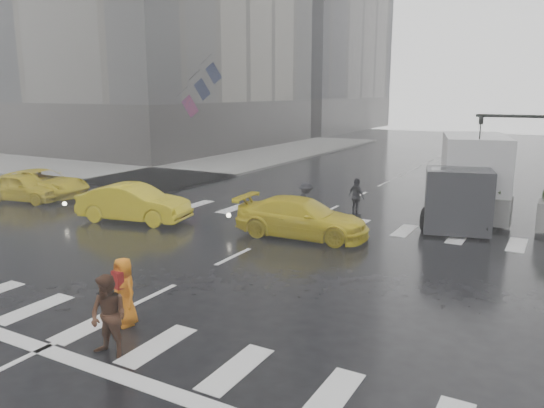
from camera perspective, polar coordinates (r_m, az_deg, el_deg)
The scene contains 14 objects.
ground at distance 17.50m, azimuth -4.16°, elevation -5.66°, with size 120.00×120.00×0.00m, color black.
sidewalk_nw at distance 42.87m, azimuth -13.20°, elevation 4.70°, with size 35.00×35.00×0.15m, color gray.
road_markings at distance 17.50m, azimuth -4.16°, elevation -5.64°, with size 18.00×48.00×0.01m, color silver, non-canonical shape.
planter_west at distance 22.63m, azimuth 23.01°, elevation 0.04°, with size 1.10×1.10×1.80m.
flag_cluster at distance 40.50m, azimuth -7.86°, elevation 12.39°, with size 2.87×3.06×4.69m.
pedestrian_brown at distance 11.41m, azimuth -17.16°, elevation -11.47°, with size 0.84×0.65×1.73m, color #462819.
pedestrian_orange at distance 12.78m, azimuth -15.62°, elevation -9.03°, with size 0.89×0.70×1.61m.
pedestrian_far_a at distance 23.20m, azimuth 9.08°, elevation 0.73°, with size 0.97×0.59×1.65m, color black.
pedestrian_far_b at distance 22.07m, azimuth 3.66°, elevation 0.23°, with size 1.04×0.58×1.61m, color black.
taxi_front at distance 28.67m, azimuth -25.08°, elevation 1.64°, with size 1.66×4.11×1.40m, color yellow.
taxi_mid at distance 22.68m, azimuth -14.64°, elevation 0.09°, with size 1.63×4.68×1.54m, color yellow.
taxi_rear at distance 19.64m, azimuth 3.23°, elevation -1.48°, with size 2.03×4.41×1.45m, color yellow.
taxi_far at distance 29.40m, azimuth -23.58°, elevation 2.03°, with size 2.37×4.55×1.43m, color yellow.
box_truck at distance 23.39m, azimuth 20.49°, elevation 2.80°, with size 2.47×6.58×3.50m.
Camera 1 is at (9.21, -13.90, 5.31)m, focal length 35.00 mm.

